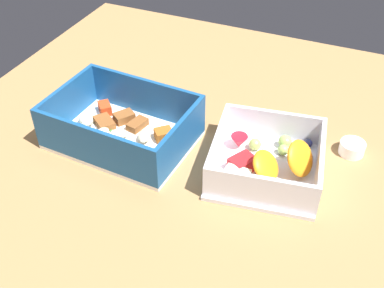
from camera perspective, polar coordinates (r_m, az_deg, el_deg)
name	(u,v)px	position (r cm, az deg, el deg)	size (l,w,h in cm)	color
table_surface	(202,161)	(67.63, 1.22, -2.01)	(80.00, 80.00, 2.00)	#9E7547
pasta_container	(121,128)	(69.05, -8.51, 1.89)	(20.39, 15.00, 6.75)	white
fruit_bowl	(267,161)	(64.13, 8.98, -1.97)	(16.14, 16.28, 5.53)	white
paper_cup_liner	(352,148)	(70.45, 18.59, -0.45)	(3.53, 3.53, 1.84)	white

